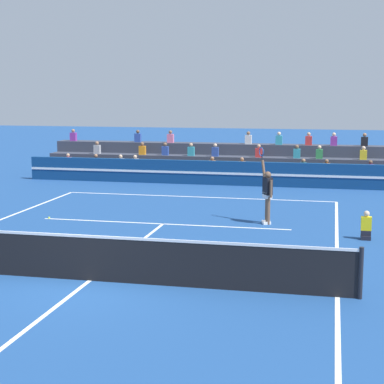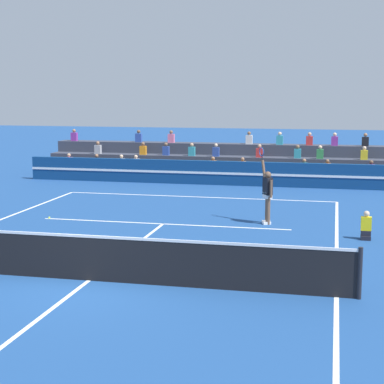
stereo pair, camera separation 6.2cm
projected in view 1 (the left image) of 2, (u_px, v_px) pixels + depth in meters
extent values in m
plane|color=navy|center=(90.00, 281.00, 14.57)|extent=(120.00, 120.00, 0.00)
cube|color=white|center=(198.00, 197.00, 26.04)|extent=(11.00, 0.10, 0.01)
cube|color=white|center=(337.00, 297.00, 13.39)|extent=(0.10, 23.80, 0.01)
cube|color=white|center=(163.00, 224.00, 20.76)|extent=(8.25, 0.10, 0.01)
cube|color=white|center=(90.00, 280.00, 14.57)|extent=(0.10, 12.85, 0.01)
cylinder|color=black|center=(361.00, 273.00, 13.21)|extent=(0.10, 0.10, 1.10)
cube|color=black|center=(89.00, 259.00, 14.49)|extent=(11.90, 0.02, 1.00)
cube|color=white|center=(89.00, 236.00, 14.41)|extent=(11.90, 0.04, 0.06)
cube|color=navy|center=(214.00, 173.00, 29.37)|extent=(18.00, 0.24, 1.10)
cube|color=white|center=(213.00, 173.00, 29.24)|extent=(18.00, 0.02, 0.10)
cube|color=#383D4C|center=(219.00, 175.00, 30.64)|extent=(17.83, 0.95, 0.55)
cube|color=purple|center=(370.00, 169.00, 28.91)|extent=(0.32, 0.22, 0.44)
sphere|color=brown|center=(371.00, 162.00, 28.86)|extent=(0.18, 0.18, 0.18)
cube|color=orange|center=(326.00, 168.00, 29.33)|extent=(0.32, 0.22, 0.44)
sphere|color=brown|center=(327.00, 161.00, 29.28)|extent=(0.18, 0.18, 0.18)
cube|color=pink|center=(68.00, 162.00, 32.03)|extent=(0.32, 0.22, 0.44)
sphere|color=tan|center=(68.00, 155.00, 31.98)|extent=(0.18, 0.18, 0.18)
cube|color=orange|center=(242.00, 166.00, 30.16)|extent=(0.32, 0.22, 0.44)
sphere|color=#9E7051|center=(242.00, 159.00, 30.11)|extent=(0.18, 0.18, 0.18)
cube|color=silver|center=(135.00, 163.00, 31.28)|extent=(0.32, 0.22, 0.44)
sphere|color=beige|center=(135.00, 157.00, 31.23)|extent=(0.18, 0.18, 0.18)
cube|color=orange|center=(212.00, 165.00, 30.46)|extent=(0.32, 0.22, 0.44)
sphere|color=#9E7051|center=(212.00, 159.00, 30.41)|extent=(0.18, 0.18, 0.18)
cube|color=#B2B2B7|center=(121.00, 163.00, 31.44)|extent=(0.32, 0.22, 0.44)
sphere|color=beige|center=(121.00, 156.00, 31.39)|extent=(0.18, 0.18, 0.18)
cube|color=black|center=(96.00, 162.00, 31.71)|extent=(0.32, 0.22, 0.44)
sphere|color=#9E7051|center=(96.00, 156.00, 31.66)|extent=(0.18, 0.18, 0.18)
cube|color=teal|center=(303.00, 168.00, 29.55)|extent=(0.32, 0.22, 0.44)
sphere|color=#9E7051|center=(304.00, 161.00, 29.50)|extent=(0.18, 0.18, 0.18)
cube|color=#383D4C|center=(222.00, 167.00, 31.52)|extent=(17.83, 0.95, 1.10)
cube|color=orange|center=(142.00, 150.00, 32.09)|extent=(0.32, 0.22, 0.44)
sphere|color=brown|center=(142.00, 144.00, 32.04)|extent=(0.18, 0.18, 0.18)
cube|color=teal|center=(191.00, 151.00, 31.56)|extent=(0.32, 0.22, 0.44)
sphere|color=tan|center=(191.00, 145.00, 31.51)|extent=(0.18, 0.18, 0.18)
cube|color=#2D4CA5|center=(215.00, 152.00, 31.30)|extent=(0.32, 0.22, 0.44)
sphere|color=beige|center=(215.00, 145.00, 31.25)|extent=(0.18, 0.18, 0.18)
cube|color=#2D4CA5|center=(165.00, 151.00, 31.84)|extent=(0.32, 0.22, 0.44)
sphere|color=brown|center=(165.00, 144.00, 31.79)|extent=(0.18, 0.18, 0.18)
cube|color=#338C4C|center=(319.00, 154.00, 30.23)|extent=(0.32, 0.22, 0.44)
sphere|color=beige|center=(319.00, 147.00, 30.18)|extent=(0.18, 0.18, 0.18)
cube|color=yellow|center=(363.00, 155.00, 29.80)|extent=(0.32, 0.22, 0.44)
sphere|color=beige|center=(364.00, 148.00, 29.75)|extent=(0.18, 0.18, 0.18)
cube|color=teal|center=(297.00, 154.00, 30.46)|extent=(0.32, 0.22, 0.44)
sphere|color=brown|center=(297.00, 147.00, 30.41)|extent=(0.18, 0.18, 0.18)
cube|color=red|center=(259.00, 153.00, 30.84)|extent=(0.32, 0.22, 0.44)
sphere|color=tan|center=(259.00, 146.00, 30.79)|extent=(0.18, 0.18, 0.18)
cube|color=#B2B2B7|center=(97.00, 149.00, 32.60)|extent=(0.32, 0.22, 0.44)
sphere|color=#9E7051|center=(97.00, 143.00, 32.55)|extent=(0.18, 0.18, 0.18)
cube|color=#383D4C|center=(225.00, 160.00, 32.39)|extent=(17.83, 0.95, 1.65)
cube|color=#2D4CA5|center=(138.00, 138.00, 33.03)|extent=(0.32, 0.22, 0.44)
sphere|color=brown|center=(138.00, 132.00, 32.98)|extent=(0.18, 0.18, 0.18)
cube|color=black|center=(364.00, 142.00, 30.62)|extent=(0.32, 0.22, 0.44)
sphere|color=#9E7051|center=(365.00, 135.00, 30.57)|extent=(0.18, 0.18, 0.18)
cube|color=silver|center=(248.00, 140.00, 31.81)|extent=(0.32, 0.22, 0.44)
sphere|color=brown|center=(248.00, 133.00, 31.76)|extent=(0.18, 0.18, 0.18)
cube|color=pink|center=(170.00, 138.00, 32.66)|extent=(0.32, 0.22, 0.44)
sphere|color=brown|center=(170.00, 132.00, 32.61)|extent=(0.18, 0.18, 0.18)
cube|color=purple|center=(73.00, 137.00, 33.79)|extent=(0.32, 0.22, 0.44)
sphere|color=#9E7051|center=(73.00, 131.00, 33.74)|extent=(0.18, 0.18, 0.18)
cube|color=purple|center=(334.00, 141.00, 30.93)|extent=(0.32, 0.22, 0.44)
sphere|color=beige|center=(334.00, 134.00, 30.88)|extent=(0.18, 0.18, 0.18)
cube|color=teal|center=(279.00, 140.00, 31.49)|extent=(0.32, 0.22, 0.44)
sphere|color=beige|center=(279.00, 134.00, 31.44)|extent=(0.18, 0.18, 0.18)
cube|color=red|center=(309.00, 141.00, 31.18)|extent=(0.32, 0.22, 0.44)
sphere|color=tan|center=(309.00, 134.00, 31.13)|extent=(0.18, 0.18, 0.18)
cube|color=black|center=(366.00, 237.00, 18.61)|extent=(0.28, 0.36, 0.12)
cube|color=black|center=(366.00, 233.00, 18.60)|extent=(0.28, 0.24, 0.18)
cube|color=yellow|center=(366.00, 223.00, 18.55)|extent=(0.30, 0.18, 0.40)
sphere|color=beige|center=(367.00, 214.00, 18.51)|extent=(0.17, 0.17, 0.17)
cylinder|color=brown|center=(268.00, 211.00, 20.64)|extent=(0.14, 0.14, 0.90)
cylinder|color=brown|center=(267.00, 209.00, 20.87)|extent=(0.14, 0.14, 0.90)
cube|color=white|center=(267.00, 195.00, 20.67)|extent=(0.34, 0.38, 0.20)
cube|color=black|center=(268.00, 186.00, 20.62)|extent=(0.36, 0.41, 0.56)
sphere|color=brown|center=(268.00, 175.00, 20.56)|extent=(0.22, 0.22, 0.22)
cube|color=white|center=(267.00, 223.00, 20.69)|extent=(0.28, 0.24, 0.09)
cube|color=white|center=(266.00, 222.00, 20.92)|extent=(0.28, 0.24, 0.09)
cylinder|color=brown|center=(271.00, 189.00, 20.40)|extent=(0.09, 0.09, 0.56)
cylinder|color=brown|center=(264.00, 169.00, 20.83)|extent=(0.22, 0.28, 0.60)
cylinder|color=black|center=(262.00, 157.00, 20.89)|extent=(0.08, 0.10, 0.22)
torus|color=#1E4C99|center=(261.00, 152.00, 20.91)|extent=(0.23, 0.34, 0.39)
sphere|color=#C6DB33|center=(49.00, 218.00, 21.62)|extent=(0.07, 0.07, 0.07)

